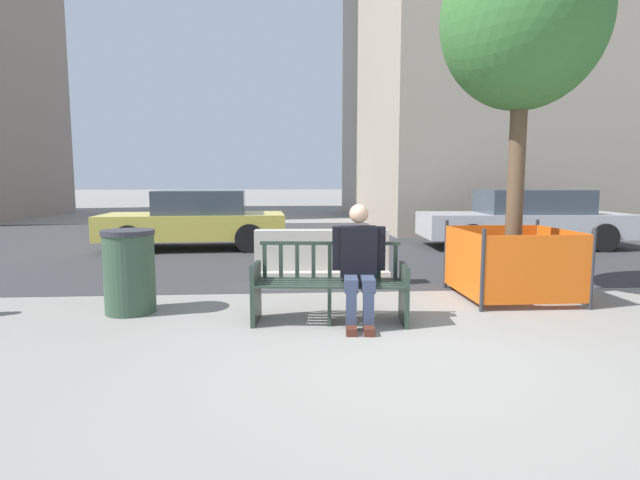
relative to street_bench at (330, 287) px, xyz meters
The scene contains 10 objects.
ground_plane 1.44m from the street_bench, 61.77° to the right, with size 200.00×200.00×0.00m, color gray.
street_asphalt 7.52m from the street_bench, 84.98° to the left, with size 120.00×12.00×0.01m, color #333335.
street_bench is the anchor object (origin of this frame).
seated_person 0.44m from the street_bench, 15.72° to the right, with size 0.59×0.75×1.31m.
jersey_barrier_centre 2.03m from the street_bench, 88.33° to the left, with size 2.03×0.76×0.84m.
street_tree 4.20m from the street_bench, 21.26° to the left, with size 2.08×2.08×4.76m.
construction_fence 2.74m from the street_bench, 21.26° to the left, with size 1.42×1.42×1.00m.
car_taxi_near 6.86m from the street_bench, 111.87° to the left, with size 4.23×2.07×1.35m.
car_sedan_mid 7.96m from the street_bench, 49.11° to the left, with size 4.85×2.00×1.37m.
trash_bin 2.41m from the street_bench, 166.24° to the left, with size 0.61×0.61×0.99m.
Camera 1 is at (-1.15, -4.19, 1.56)m, focal length 28.00 mm.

